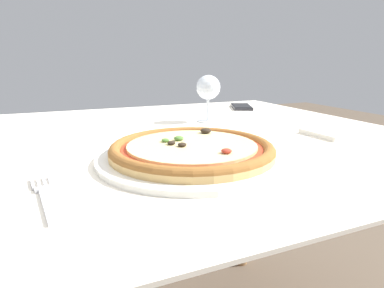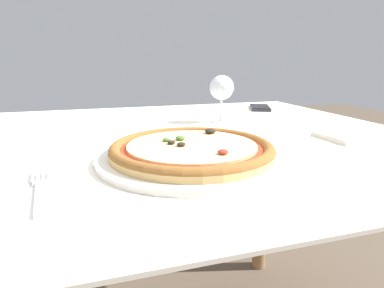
% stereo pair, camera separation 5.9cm
% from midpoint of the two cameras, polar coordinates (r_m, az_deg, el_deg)
% --- Properties ---
extents(dining_table, '(1.16, 1.03, 0.76)m').
position_cam_midpoint_polar(dining_table, '(0.84, 0.92, -4.55)').
color(dining_table, '#997047').
rests_on(dining_table, ground_plane).
extents(pizza_plate, '(0.35, 0.35, 0.04)m').
position_cam_midpoint_polar(pizza_plate, '(0.60, 2.85, -1.26)').
color(pizza_plate, white).
rests_on(pizza_plate, dining_table).
extents(fork, '(0.04, 0.17, 0.00)m').
position_cam_midpoint_polar(fork, '(0.50, -22.25, -7.58)').
color(fork, silver).
rests_on(fork, dining_table).
extents(wine_glass_far_left, '(0.07, 0.07, 0.14)m').
position_cam_midpoint_polar(wine_glass_far_left, '(0.96, 7.09, 9.64)').
color(wine_glass_far_left, silver).
rests_on(wine_glass_far_left, dining_table).
extents(cell_phone, '(0.12, 0.16, 0.01)m').
position_cam_midpoint_polar(cell_phone, '(1.26, 13.31, 6.32)').
color(cell_phone, '#232328').
rests_on(cell_phone, dining_table).
extents(napkin_folded, '(0.16, 0.12, 0.01)m').
position_cam_midpoint_polar(napkin_folded, '(0.87, 28.38, 1.31)').
color(napkin_folded, silver).
rests_on(napkin_folded, dining_table).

